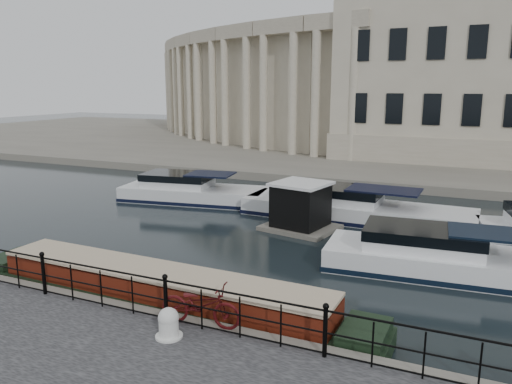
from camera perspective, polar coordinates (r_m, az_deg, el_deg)
ground_plane at (r=14.76m, az=-5.08°, el=-12.81°), size 160.00×160.00×0.00m
far_bank at (r=51.43m, az=16.63°, el=4.96°), size 120.00×42.00×0.55m
railing at (r=12.54m, az=-10.29°, el=-11.64°), size 24.14×0.14×1.22m
civic_building at (r=46.99m, az=15.18°, el=12.69°), size 53.55×31.84×16.85m
bicycle at (r=12.26m, az=-6.35°, el=-12.68°), size 2.09×0.92×1.07m
mooring_bollard at (r=11.93m, az=-9.96°, el=-14.58°), size 0.63×0.63×0.71m
narrowboat at (r=14.58m, az=-11.09°, el=-11.76°), size 12.88×1.99×1.48m
harbour_hut at (r=21.84m, az=5.13°, el=-1.87°), size 3.44×3.04×2.19m
cabin_cruisers at (r=22.51m, az=11.06°, el=-3.17°), size 25.25×9.42×1.99m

